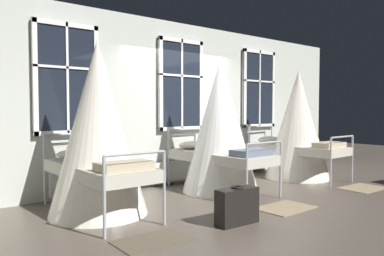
{
  "coord_description": "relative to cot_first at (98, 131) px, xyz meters",
  "views": [
    {
      "loc": [
        -4.34,
        -4.76,
        1.39
      ],
      "look_at": [
        -0.61,
        -0.08,
        1.11
      ],
      "focal_mm": 35.5,
      "sensor_mm": 36.0,
      "label": 1
    }
  ],
  "objects": [
    {
      "name": "ground",
      "position": [
        2.19,
        0.06,
        -1.12
      ],
      "size": [
        21.62,
        21.62,
        0.0
      ],
      "primitive_type": "plane",
      "color": "brown"
    },
    {
      "name": "back_wall_with_windows",
      "position": [
        2.19,
        1.18,
        0.41
      ],
      "size": [
        9.31,
        0.1,
        3.04
      ],
      "primitive_type": "cube",
      "color": "#B2B7AD",
      "rests_on": "ground"
    },
    {
      "name": "window_bank",
      "position": [
        2.19,
        1.06,
        -0.07
      ],
      "size": [
        5.42,
        0.1,
        2.66
      ],
      "color": "black",
      "rests_on": "ground"
    },
    {
      "name": "cot_first",
      "position": [
        0.0,
        0.0,
        0.0
      ],
      "size": [
        1.3,
        1.97,
        2.31
      ],
      "rotation": [
        0.0,
        0.0,
        1.58
      ],
      "color": "#9EA3A8",
      "rests_on": "ground"
    },
    {
      "name": "cot_second",
      "position": [
        2.24,
        0.03,
        -0.03
      ],
      "size": [
        1.3,
        1.97,
        2.26
      ],
      "rotation": [
        0.0,
        0.0,
        1.59
      ],
      "color": "#9EA3A8",
      "rests_on": "ground"
    },
    {
      "name": "cot_third",
      "position": [
        4.36,
        -0.0,
        -0.05
      ],
      "size": [
        1.3,
        1.98,
        2.21
      ],
      "rotation": [
        0.0,
        0.0,
        1.6
      ],
      "color": "#9EA3A8",
      "rests_on": "ground"
    },
    {
      "name": "rug_first",
      "position": [
        -0.01,
        -1.37,
        -1.11
      ],
      "size": [
        0.81,
        0.57,
        0.01
      ],
      "primitive_type": "cube",
      "rotation": [
        0.0,
        0.0,
        -0.01
      ],
      "color": "brown",
      "rests_on": "ground"
    },
    {
      "name": "rug_second",
      "position": [
        2.19,
        -1.37,
        -1.11
      ],
      "size": [
        0.82,
        0.58,
        0.01
      ],
      "primitive_type": "cube",
      "rotation": [
        0.0,
        0.0,
        0.03
      ],
      "color": "#8E7A5B",
      "rests_on": "ground"
    },
    {
      "name": "rug_third",
      "position": [
        4.39,
        -1.37,
        -1.11
      ],
      "size": [
        0.82,
        0.58,
        0.01
      ],
      "primitive_type": "cube",
      "rotation": [
        0.0,
        0.0,
        -0.03
      ],
      "color": "#8E7A5B",
      "rests_on": "ground"
    },
    {
      "name": "suitcase_dark",
      "position": [
        1.12,
        -1.48,
        -0.89
      ],
      "size": [
        0.57,
        0.24,
        0.47
      ],
      "rotation": [
        0.0,
        0.0,
        -0.05
      ],
      "color": "black",
      "rests_on": "ground"
    }
  ]
}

